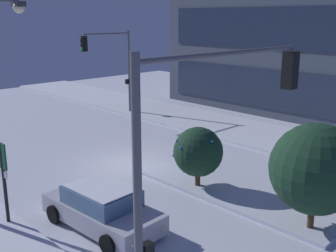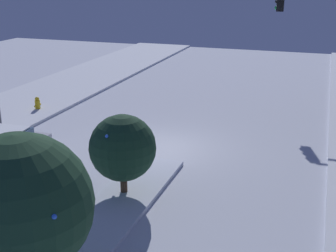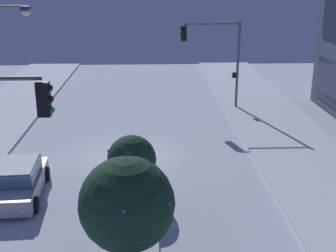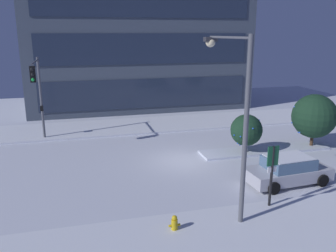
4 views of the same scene
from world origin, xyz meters
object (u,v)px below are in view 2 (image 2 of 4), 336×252
traffic_light_corner_far_left (323,25)px  decorated_tree_median (123,148)px  street_lamp_arched (6,14)px  decorated_tree_left_of_median (20,206)px  fire_hydrant (38,104)px

traffic_light_corner_far_left → decorated_tree_median: size_ratio=2.29×
street_lamp_arched → traffic_light_corner_far_left: bearing=27.7°
traffic_light_corner_far_left → decorated_tree_left_of_median: bearing=73.9°
traffic_light_corner_far_left → street_lamp_arched: (8.75, -12.53, 0.91)m
traffic_light_corner_far_left → decorated_tree_median: bearing=67.9°
traffic_light_corner_far_left → fire_hydrant: traffic_light_corner_far_left is taller
traffic_light_corner_far_left → fire_hydrant: 15.13m
decorated_tree_left_of_median → street_lamp_arched: bearing=-142.7°
traffic_light_corner_far_left → decorated_tree_left_of_median: traffic_light_corner_far_left is taller
street_lamp_arched → fire_hydrant: size_ratio=10.29×
street_lamp_arched → fire_hydrant: (-2.73, -0.81, -4.72)m
traffic_light_corner_far_left → fire_hydrant: (6.02, -13.35, -3.81)m
traffic_light_corner_far_left → decorated_tree_median: (13.16, -5.34, -2.56)m
fire_hydrant → decorated_tree_median: size_ratio=0.28×
traffic_light_corner_far_left → street_lamp_arched: bearing=34.9°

